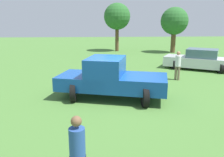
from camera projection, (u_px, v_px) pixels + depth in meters
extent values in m
plane|color=#477533|center=(114.00, 98.00, 10.54)|extent=(80.00, 80.00, 0.00)
cylinder|color=black|center=(147.00, 86.00, 10.99)|extent=(0.82, 0.22, 0.82)
cylinder|color=black|center=(145.00, 97.00, 9.42)|extent=(0.82, 0.22, 0.82)
cylinder|color=black|center=(85.00, 83.00, 11.59)|extent=(0.82, 0.22, 0.82)
cylinder|color=black|center=(73.00, 92.00, 10.02)|extent=(0.82, 0.22, 0.82)
cube|color=#144799|center=(144.00, 83.00, 10.14)|extent=(2.40, 2.37, 0.64)
cube|color=#144799|center=(106.00, 73.00, 10.39)|extent=(2.30, 2.00, 1.40)
cube|color=slate|center=(106.00, 63.00, 10.28)|extent=(2.08, 1.73, 0.48)
cube|color=#144799|center=(85.00, 81.00, 10.67)|extent=(2.50, 2.73, 0.60)
cube|color=silver|center=(165.00, 90.00, 10.03)|extent=(1.85, 0.62, 0.16)
cylinder|color=black|center=(174.00, 65.00, 16.74)|extent=(0.65, 0.20, 0.65)
cylinder|color=black|center=(178.00, 62.00, 18.00)|extent=(0.65, 0.20, 0.65)
cylinder|color=black|center=(221.00, 69.00, 15.41)|extent=(0.65, 0.20, 0.65)
cylinder|color=black|center=(222.00, 65.00, 16.67)|extent=(0.65, 0.20, 0.65)
cube|color=silver|center=(198.00, 62.00, 16.66)|extent=(3.82, 4.85, 0.68)
cube|color=slate|center=(202.00, 53.00, 16.40)|extent=(2.33, 2.52, 0.60)
cylinder|color=#284C93|center=(77.00, 142.00, 4.58)|extent=(0.38, 0.38, 0.59)
sphere|color=brown|center=(76.00, 121.00, 4.47)|extent=(0.21, 0.21, 0.21)
cylinder|color=#7A6B51|center=(176.00, 73.00, 13.78)|extent=(0.14, 0.14, 0.81)
cylinder|color=#7A6B51|center=(179.00, 73.00, 13.63)|extent=(0.14, 0.14, 0.81)
cylinder|color=silver|center=(178.00, 61.00, 13.53)|extent=(0.45, 0.45, 0.61)
sphere|color=#A87A56|center=(179.00, 53.00, 13.42)|extent=(0.22, 0.22, 0.22)
cylinder|color=brown|center=(117.00, 38.00, 26.38)|extent=(0.40, 0.40, 2.96)
sphere|color=#286028|center=(117.00, 16.00, 25.81)|extent=(2.92, 2.92, 2.92)
cylinder|color=brown|center=(173.00, 41.00, 25.17)|extent=(0.50, 0.50, 2.48)
sphere|color=#286028|center=(174.00, 21.00, 24.66)|extent=(2.88, 2.88, 2.88)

